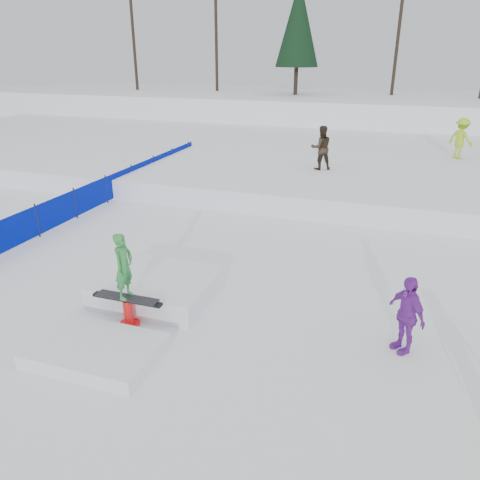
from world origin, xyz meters
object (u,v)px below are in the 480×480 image
(walker_ygreen, at_px, (461,139))
(spectator_purple, at_px, (406,314))
(walker_olive, at_px, (321,148))
(safety_fence, at_px, (106,189))
(jib_rail_feature, at_px, (142,300))

(walker_ygreen, relative_size, spectator_purple, 1.17)
(walker_olive, xyz_separation_m, spectator_purple, (3.60, -11.36, -0.92))
(walker_olive, distance_m, spectator_purple, 11.95)
(safety_fence, height_order, jib_rail_feature, jib_rail_feature)
(spectator_purple, distance_m, jib_rail_feature, 5.59)
(jib_rail_feature, bearing_deg, walker_ygreen, 64.14)
(walker_ygreen, distance_m, jib_rail_feature, 17.78)
(walker_olive, bearing_deg, walker_ygreen, -168.93)
(jib_rail_feature, bearing_deg, spectator_purple, 3.81)
(safety_fence, distance_m, jib_rail_feature, 8.75)
(jib_rail_feature, bearing_deg, walker_olive, 80.53)
(safety_fence, distance_m, walker_olive, 8.94)
(spectator_purple, height_order, jib_rail_feature, jib_rail_feature)
(walker_olive, xyz_separation_m, walker_ygreen, (5.78, 4.23, 0.02))
(walker_olive, height_order, spectator_purple, walker_olive)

